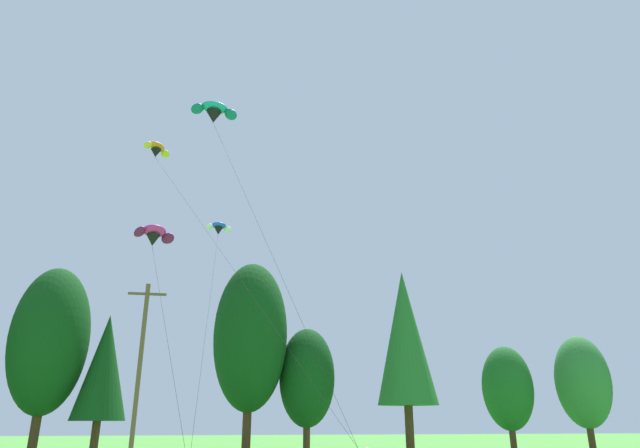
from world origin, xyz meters
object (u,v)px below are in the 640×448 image
object	(u,v)px
utility_pole	(139,369)
parafoil_kite_mid_orange	(157,150)
parafoil_kite_low_teal	(214,112)
parafoil_kite_high_magenta	(154,235)
parafoil_kite_far_blue_white	(219,228)

from	to	relation	value
utility_pole	parafoil_kite_mid_orange	size ratio (longest dim) A/B	0.46
parafoil_kite_mid_orange	parafoil_kite_low_teal	size ratio (longest dim) A/B	0.96
utility_pole	parafoil_kite_high_magenta	distance (m)	7.62
utility_pole	parafoil_kite_mid_orange	xyz separation A→B (m)	(-1.51, 8.22, 17.88)
parafoil_kite_mid_orange	parafoil_kite_low_teal	xyz separation A→B (m)	(4.51, -5.37, 0.82)
utility_pole	parafoil_kite_mid_orange	world-z (taller)	parafoil_kite_mid_orange
utility_pole	parafoil_kite_low_teal	xyz separation A→B (m)	(2.99, 2.85, 18.70)
parafoil_kite_far_blue_white	parafoil_kite_mid_orange	bearing A→B (deg)	169.30
utility_pole	parafoil_kite_low_teal	bearing A→B (deg)	43.60
parafoil_kite_high_magenta	parafoil_kite_low_teal	distance (m)	13.00
utility_pole	parafoil_kite_high_magenta	bearing A→B (deg)	-82.81
utility_pole	parafoil_kite_far_blue_white	size ratio (longest dim) A/B	0.48
utility_pole	parafoil_kite_high_magenta	world-z (taller)	parafoil_kite_high_magenta
parafoil_kite_far_blue_white	parafoil_kite_low_teal	xyz separation A→B (m)	(-0.85, -4.36, 7.55)
parafoil_kite_far_blue_white	parafoil_kite_high_magenta	bearing A→B (deg)	-109.86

